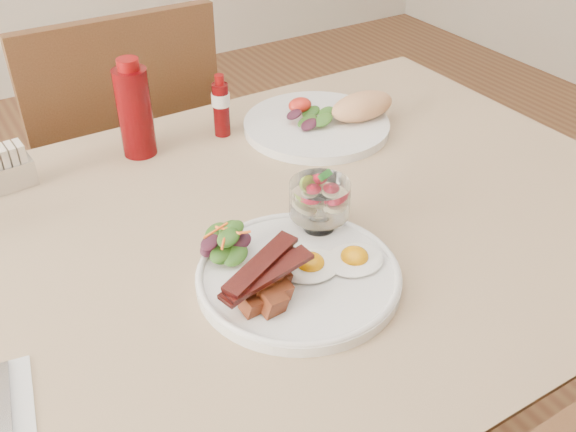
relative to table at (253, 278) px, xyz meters
name	(u,v)px	position (x,y,z in m)	size (l,w,h in m)	color
table	(253,278)	(0.00, 0.00, 0.00)	(1.33, 0.88, 0.75)	#58351B
chair_far	(123,170)	(0.00, 0.66, -0.14)	(0.42, 0.42, 0.93)	#58351B
main_plate	(298,277)	(0.00, -0.13, 0.10)	(0.28, 0.28, 0.02)	silver
fried_eggs	(332,261)	(0.05, -0.14, 0.11)	(0.16, 0.12, 0.02)	white
bacon_potato_pile	(265,283)	(-0.06, -0.15, 0.13)	(0.13, 0.09, 0.05)	#662D14
side_salad	(227,243)	(-0.06, -0.05, 0.13)	(0.08, 0.08, 0.04)	#1E4913
fruit_cup	(319,199)	(0.08, -0.06, 0.15)	(0.09, 0.09, 0.09)	white
second_plate	(327,119)	(0.29, 0.22, 0.11)	(0.30, 0.28, 0.07)	silver
ketchup_bottle	(135,111)	(-0.05, 0.32, 0.17)	(0.08, 0.08, 0.18)	#500406
hot_sauce_bottle	(221,106)	(0.11, 0.31, 0.15)	(0.04, 0.04, 0.12)	#500406
sugar_caddy	(7,170)	(-0.28, 0.33, 0.12)	(0.08, 0.05, 0.07)	silver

